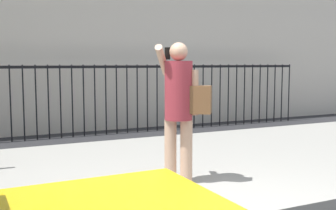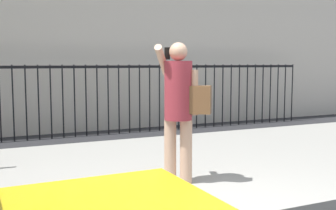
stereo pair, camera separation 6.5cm
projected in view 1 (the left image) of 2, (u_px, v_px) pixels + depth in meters
sidewalk at (140, 173)px, 5.90m from camera, size 28.00×4.40×0.15m
iron_fence at (78, 91)px, 9.13m from camera, size 12.03×0.04×1.60m
pedestrian_on_phone at (181, 102)px, 5.06m from camera, size 0.71×0.65×1.73m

